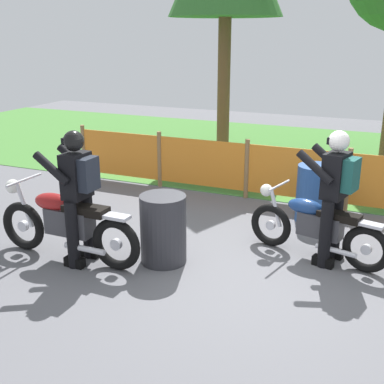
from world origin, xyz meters
name	(u,v)px	position (x,y,z in m)	size (l,w,h in m)	color
ground	(248,269)	(0.00, 0.00, -0.01)	(24.00, 24.00, 0.02)	#5B5B60
grass_verge	(326,157)	(0.00, 6.15, 0.01)	(24.00, 7.10, 0.01)	#427A33
barrier_fence	(295,173)	(0.00, 2.60, 0.54)	(8.56, 0.08, 1.05)	olive
motorcycle_lead	(316,226)	(0.68, 0.62, 0.43)	(1.86, 0.70, 0.89)	black
motorcycle_trailing	(66,223)	(-2.22, -0.66, 0.49)	(2.12, 0.62, 1.00)	black
rider_lead	(335,191)	(0.88, 0.58, 0.95)	(0.75, 0.64, 1.69)	black
rider_trailing	(78,191)	(-1.99, -0.66, 0.95)	(0.68, 0.55, 1.69)	black
oil_drum	(163,229)	(-1.05, -0.24, 0.44)	(0.58, 0.58, 0.88)	#2D2D33
spare_drum	(315,194)	(0.45, 1.95, 0.44)	(0.58, 0.58, 0.88)	navy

